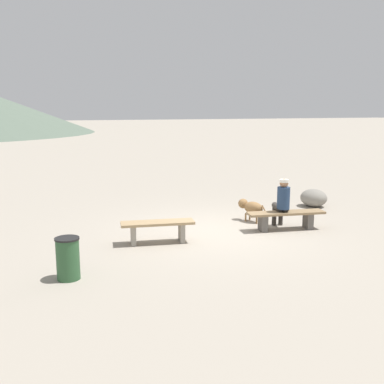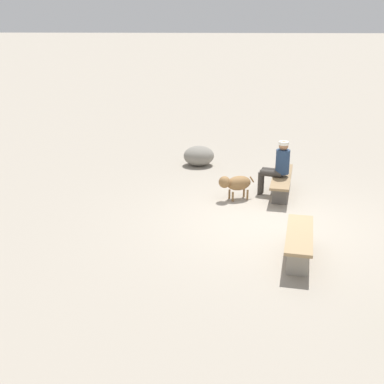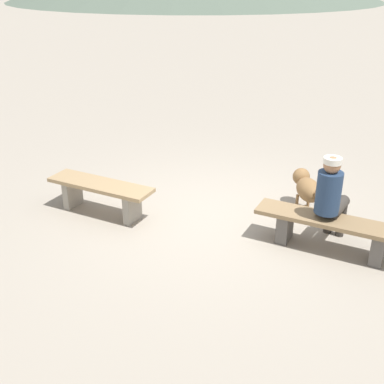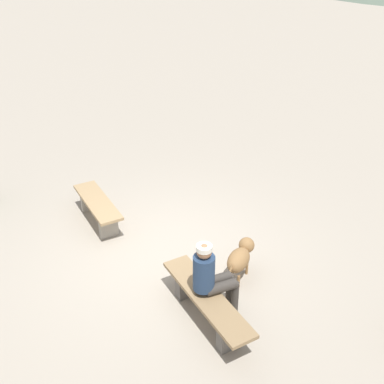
% 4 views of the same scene
% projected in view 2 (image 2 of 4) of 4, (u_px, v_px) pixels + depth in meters
% --- Properties ---
extents(ground, '(210.00, 210.00, 0.06)m').
position_uv_depth(ground, '(266.00, 223.00, 9.85)').
color(ground, '#9E9384').
extents(bench_left, '(1.64, 0.70, 0.48)m').
position_uv_depth(bench_left, '(299.00, 240.00, 8.21)').
color(bench_left, gray).
rests_on(bench_left, ground).
extents(bench_right, '(1.93, 0.73, 0.45)m').
position_uv_depth(bench_right, '(282.00, 181.00, 11.22)').
color(bench_right, '#605B56').
rests_on(bench_right, ground).
extents(seated_person, '(0.43, 0.67, 1.25)m').
position_uv_depth(seated_person, '(277.00, 165.00, 11.05)').
color(seated_person, navy).
rests_on(seated_person, ground).
extents(dog, '(0.52, 0.79, 0.56)m').
position_uv_depth(dog, '(236.00, 183.00, 10.89)').
color(dog, olive).
rests_on(dog, ground).
extents(boulder, '(0.89, 0.95, 0.52)m').
position_uv_depth(boulder, '(199.00, 156.00, 13.42)').
color(boulder, gray).
rests_on(boulder, ground).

